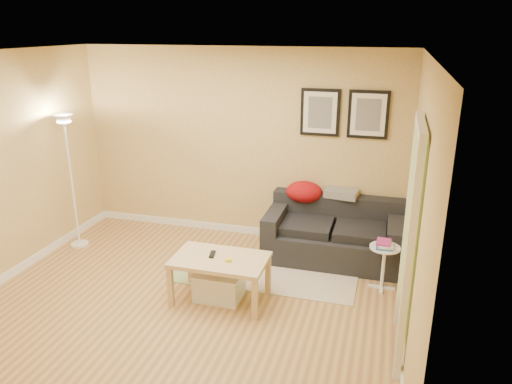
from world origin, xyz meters
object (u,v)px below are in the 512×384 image
floor_lamp (72,186)px  storage_bin (219,285)px  coffee_table (220,279)px  book_stack (384,244)px  sofa (334,231)px  side_table (383,268)px

floor_lamp → storage_bin: bearing=-18.5°
coffee_table → book_stack: size_ratio=4.44×
sofa → coffee_table: (-1.05, -1.33, -0.12)m
coffee_table → floor_lamp: bearing=178.6°
sofa → book_stack: size_ratio=7.50×
sofa → floor_lamp: floor_lamp is taller
storage_bin → book_stack: size_ratio=2.28×
sofa → storage_bin: bearing=-129.2°
book_stack → coffee_table: bearing=-155.7°
storage_bin → floor_lamp: floor_lamp is taller
coffee_table → floor_lamp: floor_lamp is taller
sofa → floor_lamp: bearing=-170.9°
side_table → storage_bin: bearing=-157.5°
coffee_table → sofa: bearing=69.3°
storage_bin → coffee_table: bearing=-35.0°
sofa → side_table: size_ratio=3.27×
storage_bin → side_table: 1.86m
side_table → floor_lamp: bearing=179.1°
coffee_table → side_table: side_table is taller
storage_bin → floor_lamp: size_ratio=0.29×
coffee_table → book_stack: book_stack is taller
coffee_table → side_table: bearing=40.7°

